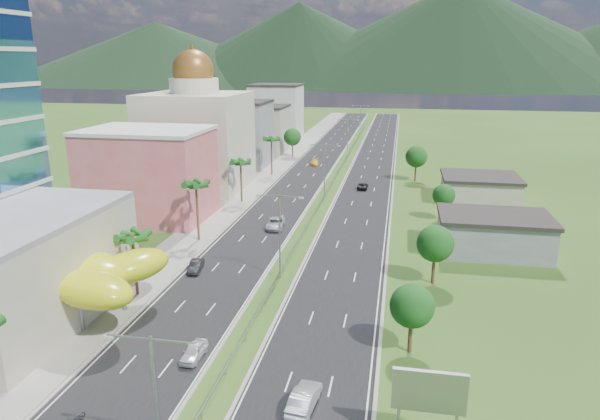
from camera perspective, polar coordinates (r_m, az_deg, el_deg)
The scene contains 36 objects.
ground at distance 59.83m, azimuth -4.26°, elevation -10.97°, with size 500.00×500.00×0.00m, color #2D5119.
road_left at distance 145.64m, azimuth 1.90°, elevation 5.26°, with size 11.00×260.00×0.04m, color black.
road_right at distance 144.19m, azimuth 7.82°, elevation 5.01°, with size 11.00×260.00×0.04m, color black.
sidewalk_left at distance 147.34m, azimuth -1.77°, elevation 5.40°, with size 7.00×260.00×0.12m, color gray.
median_guardrail at distance 127.05m, azimuth 4.01°, elevation 3.91°, with size 0.10×216.06×0.76m.
streetlight_median_a at distance 36.21m, azimuth -15.15°, elevation -18.78°, with size 6.04×0.25×11.00m.
streetlight_median_b at distance 66.26m, azimuth -2.19°, elevation -1.90°, with size 6.04×0.25×11.00m.
streetlight_median_c at distance 104.44m, azimuth 2.66°, elevation 4.73°, with size 6.04×0.25×11.00m.
streetlight_median_d at distance 148.55m, azimuth 5.11°, elevation 8.04°, with size 6.04×0.25×11.00m.
streetlight_median_e at distance 193.06m, azimuth 6.45°, elevation 9.83°, with size 6.04×0.25×11.00m.
lime_canopy at distance 62.46m, azimuth -23.49°, elevation -6.12°, with size 18.00×15.00×7.40m.
pink_shophouse at distance 95.50m, azimuth -15.83°, elevation 3.54°, with size 20.00×15.00×15.00m, color #C45A50.
domed_building at distance 115.56m, azimuth -10.97°, elevation 7.87°, with size 20.00×20.00×28.70m.
midrise_grey at distance 139.05m, azimuth -6.76°, elevation 7.98°, with size 16.00×15.00×16.00m, color gray.
midrise_beige at distance 160.20m, azimuth -4.40°, elevation 8.55°, with size 16.00×15.00×13.00m, color #ACA38D.
midrise_white at distance 182.09m, azimuth -2.54°, elevation 10.26°, with size 16.00×15.00×18.00m, color silver.
billboard at distance 40.52m, azimuth 13.61°, elevation -18.51°, with size 5.20×0.35×6.20m.
shed_near at distance 81.52m, azimuth 19.93°, elevation -2.56°, with size 15.00×10.00×5.00m, color gray.
shed_far at distance 110.50m, azimuth 18.61°, elevation 2.12°, with size 14.00×12.00×4.40m, color #ACA38D.
palm_tree_b at distance 64.29m, azimuth -17.43°, elevation -2.92°, with size 3.60×3.60×8.10m.
palm_tree_c at distance 81.35m, azimuth -11.03°, elevation 2.48°, with size 3.60×3.60×9.60m.
palm_tree_d at distance 102.78m, azimuth -6.35°, elevation 4.92°, with size 3.60×3.60×8.60m.
palm_tree_e at distance 126.42m, azimuth -3.08°, elevation 7.41°, with size 3.60×3.60×9.40m.
leafy_tree_lfar at distance 150.97m, azimuth -0.82°, elevation 7.78°, with size 4.90×4.90×8.05m.
leafy_tree_ra at distance 51.58m, azimuth 11.87°, elevation -10.00°, with size 4.20×4.20×6.90m.
leafy_tree_rb at distance 67.32m, azimuth 14.23°, elevation -3.51°, with size 4.55×4.55×7.47m.
leafy_tree_rc at distance 94.58m, azimuth 15.09°, elevation 1.53°, with size 3.85×3.85×6.33m.
leafy_tree_rd at distance 123.42m, azimuth 12.31°, elevation 5.58°, with size 4.90×4.90×8.05m.
mountain_ridge at distance 504.30m, azimuth 16.18°, elevation 12.28°, with size 860.00×140.00×90.00m, color black, non-canonical shape.
car_white_near_left at distance 52.34m, azimuth -11.24°, elevation -14.59°, with size 1.61×4.00×1.36m, color silver.
car_dark_left at distance 71.81m, azimuth -11.05°, elevation -5.85°, with size 1.47×4.22×1.39m, color black.
car_silver_mid_left at distance 87.78m, azimuth -2.63°, elevation -1.42°, with size 2.68×5.82×1.62m, color #B7BAC0.
car_yellow_far_left at distance 139.75m, azimuth 1.57°, elevation 5.09°, with size 1.88×4.62×1.34m, color gold.
car_silver_right at distance 45.23m, azimuth 0.45°, elevation -19.43°, with size 1.74×5.00×1.65m, color #B4B8BC.
car_dark_far_right at distance 114.77m, azimuth 6.69°, elevation 2.56°, with size 2.11×4.57×1.27m, color black.
motorcycle at distance 46.73m, azimuth -22.84°, elevation -19.80°, with size 0.62×2.04×1.31m, color black.
Camera 1 is at (14.06, -51.48, 27.06)m, focal length 32.00 mm.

